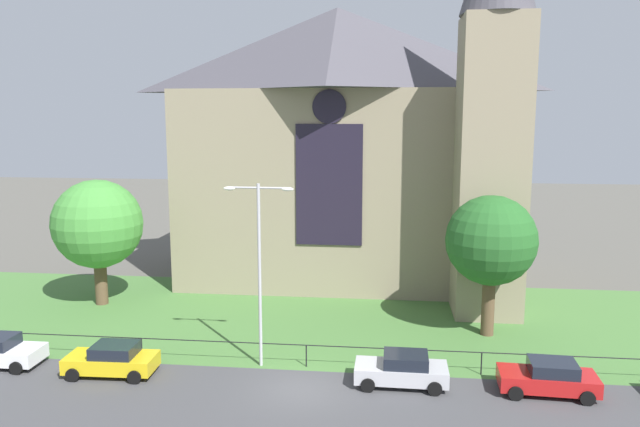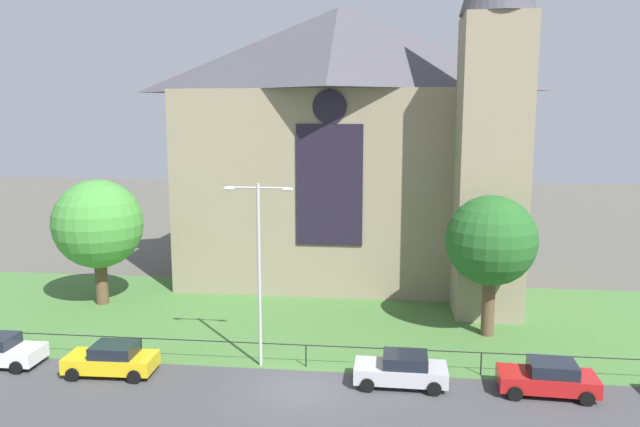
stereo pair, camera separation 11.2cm
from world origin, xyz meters
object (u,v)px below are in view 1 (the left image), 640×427
(parked_car_red, at_px, (549,378))
(streetlamp_near, at_px, (259,253))
(tree_right_near, at_px, (491,241))
(parked_car_yellow, at_px, (112,360))
(tree_left_far, at_px, (98,224))
(parked_car_silver, at_px, (402,370))
(church_building, at_px, (347,143))

(parked_car_red, bearing_deg, streetlamp_near, -4.23)
(tree_right_near, height_order, streetlamp_near, streetlamp_near)
(tree_right_near, bearing_deg, parked_car_yellow, -158.12)
(tree_left_far, distance_m, tree_right_near, 24.44)
(parked_car_yellow, distance_m, parked_car_red, 20.09)
(streetlamp_near, bearing_deg, parked_car_red, -6.93)
(parked_car_silver, xyz_separation_m, parked_car_red, (6.42, -0.15, 0.00))
(tree_left_far, relative_size, streetlamp_near, 0.91)
(tree_left_far, bearing_deg, church_building, 28.21)
(parked_car_yellow, xyz_separation_m, parked_car_red, (20.09, 0.22, 0.00))
(parked_car_yellow, relative_size, parked_car_red, 0.99)
(parked_car_silver, relative_size, parked_car_red, 0.99)
(tree_left_far, relative_size, parked_car_yellow, 1.93)
(church_building, distance_m, tree_right_near, 15.15)
(tree_right_near, xyz_separation_m, parked_car_yellow, (-18.59, -7.46, -4.64))
(tree_right_near, xyz_separation_m, parked_car_red, (1.50, -7.24, -4.64))
(streetlamp_near, bearing_deg, parked_car_yellow, -164.89)
(tree_right_near, relative_size, parked_car_yellow, 1.86)
(tree_right_near, bearing_deg, tree_left_far, 172.86)
(streetlamp_near, relative_size, parked_car_red, 2.11)
(tree_right_near, bearing_deg, parked_car_red, -78.27)
(tree_left_far, bearing_deg, parked_car_yellow, -61.67)
(tree_left_far, bearing_deg, parked_car_red, -21.76)
(church_building, relative_size, parked_car_silver, 6.16)
(church_building, bearing_deg, parked_car_yellow, -117.57)
(parked_car_red, bearing_deg, parked_car_yellow, 3.34)
(parked_car_red, bearing_deg, parked_car_silver, 1.35)
(church_building, bearing_deg, streetlamp_near, -100.08)
(streetlamp_near, xyz_separation_m, parked_car_silver, (6.87, -1.46, -4.93))
(tree_left_far, relative_size, parked_car_red, 1.92)
(tree_right_near, relative_size, parked_car_silver, 1.88)
(parked_car_silver, bearing_deg, tree_right_near, -124.07)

